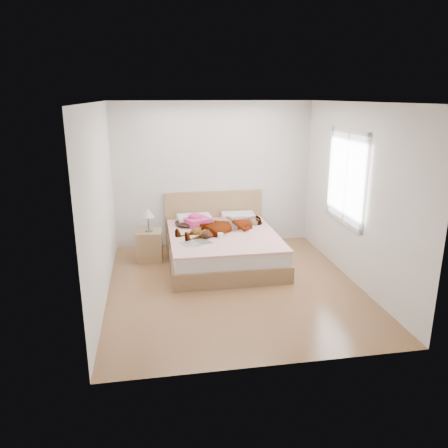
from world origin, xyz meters
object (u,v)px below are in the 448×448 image
(nightstand, at_px, (149,243))
(coffee_mug, at_px, (220,236))
(phone, at_px, (191,216))
(towel, at_px, (197,221))
(bed, at_px, (222,245))
(plush_toy, at_px, (206,234))
(magazine, at_px, (197,243))
(woman, at_px, (224,224))

(nightstand, bearing_deg, coffee_mug, -27.32)
(phone, bearing_deg, towel, -43.98)
(towel, relative_size, nightstand, 0.58)
(bed, distance_m, plush_toy, 0.51)
(plush_toy, relative_size, nightstand, 0.27)
(coffee_mug, height_order, plush_toy, plush_toy)
(phone, height_order, towel, towel)
(magazine, bearing_deg, coffee_mug, 23.04)
(coffee_mug, relative_size, nightstand, 0.14)
(woman, distance_m, towel, 0.55)
(bed, bearing_deg, nightstand, 168.89)
(towel, relative_size, magazine, 1.00)
(towel, bearing_deg, plush_toy, -84.68)
(coffee_mug, bearing_deg, phone, 115.43)
(towel, distance_m, plush_toy, 0.72)
(magazine, distance_m, plush_toy, 0.29)
(bed, xyz_separation_m, magazine, (-0.47, -0.51, 0.24))
(towel, distance_m, magazine, 0.94)
(woman, distance_m, magazine, 0.77)
(woman, relative_size, towel, 3.13)
(plush_toy, distance_m, nightstand, 1.07)
(towel, bearing_deg, nightstand, -166.85)
(phone, distance_m, bed, 0.77)
(plush_toy, bearing_deg, bed, 43.17)
(phone, distance_m, towel, 0.13)
(phone, bearing_deg, bed, -70.85)
(plush_toy, bearing_deg, nightstand, 149.99)
(bed, xyz_separation_m, nightstand, (-1.20, 0.24, 0.02))
(coffee_mug, bearing_deg, towel, 110.21)
(towel, bearing_deg, coffee_mug, -69.79)
(bed, bearing_deg, woman, 60.56)
(bed, height_order, magazine, bed)
(bed, bearing_deg, plush_toy, -136.83)
(woman, xyz_separation_m, phone, (-0.50, 0.40, 0.05))
(phone, relative_size, towel, 0.17)
(phone, height_order, nightstand, nightstand)
(towel, relative_size, plush_toy, 2.16)
(magazine, xyz_separation_m, plush_toy, (0.17, 0.22, 0.06))
(woman, bearing_deg, magazine, -68.01)
(nightstand, bearing_deg, woman, -8.05)
(phone, xyz_separation_m, coffee_mug, (0.38, -0.80, -0.12))
(magazine, distance_m, coffee_mug, 0.42)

